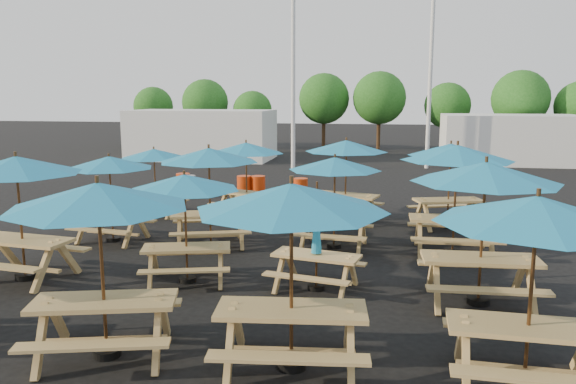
% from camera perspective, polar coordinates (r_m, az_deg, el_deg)
% --- Properties ---
extents(ground, '(120.00, 120.00, 0.00)m').
position_cam_1_polar(ground, '(13.67, -1.12, -5.61)').
color(ground, black).
rests_on(ground, ground).
extents(picnic_unit_1, '(2.75, 2.75, 2.49)m').
position_cam_1_polar(picnic_unit_1, '(12.07, -25.86, 1.93)').
color(picnic_unit_1, tan).
rests_on(picnic_unit_1, ground).
extents(picnic_unit_2, '(2.36, 2.36, 2.17)m').
position_cam_1_polar(picnic_unit_2, '(14.53, -17.69, 2.49)').
color(picnic_unit_2, tan).
rests_on(picnic_unit_2, ground).
extents(picnic_unit_3, '(2.22, 2.22, 2.06)m').
position_cam_1_polar(picnic_unit_3, '(17.44, -13.46, 3.50)').
color(picnic_unit_3, tan).
rests_on(picnic_unit_3, ground).
extents(picnic_unit_4, '(3.05, 3.05, 2.50)m').
position_cam_1_polar(picnic_unit_4, '(7.97, -18.72, -1.14)').
color(picnic_unit_4, tan).
rests_on(picnic_unit_4, ground).
extents(picnic_unit_5, '(2.65, 2.65, 2.16)m').
position_cam_1_polar(picnic_unit_5, '(10.92, -10.47, 0.47)').
color(picnic_unit_5, tan).
rests_on(picnic_unit_5, ground).
extents(picnic_unit_6, '(3.02, 3.02, 2.41)m').
position_cam_1_polar(picnic_unit_6, '(13.56, -8.04, 3.27)').
color(picnic_unit_6, tan).
rests_on(picnic_unit_6, ground).
extents(picnic_unit_7, '(2.90, 2.90, 2.27)m').
position_cam_1_polar(picnic_unit_7, '(16.70, -4.28, 4.13)').
color(picnic_unit_7, tan).
rests_on(picnic_unit_7, ground).
extents(picnic_unit_8, '(2.81, 2.81, 2.55)m').
position_cam_1_polar(picnic_unit_8, '(7.20, 0.35, -1.43)').
color(picnic_unit_8, tan).
rests_on(picnic_unit_8, ground).
extents(picnic_unit_9, '(1.87, 1.71, 2.07)m').
position_cam_1_polar(picnic_unit_9, '(10.55, 2.91, -5.50)').
color(picnic_unit_9, tan).
rests_on(picnic_unit_9, ground).
extents(picnic_unit_10, '(2.39, 2.39, 2.21)m').
position_cam_1_polar(picnic_unit_10, '(13.28, 4.78, 2.44)').
color(picnic_unit_10, tan).
rests_on(picnic_unit_10, ground).
extents(picnic_unit_11, '(2.95, 2.95, 2.38)m').
position_cam_1_polar(picnic_unit_11, '(16.20, 5.93, 4.28)').
color(picnic_unit_11, tan).
rests_on(picnic_unit_11, ground).
extents(picnic_unit_12, '(2.54, 2.54, 2.47)m').
position_cam_1_polar(picnic_unit_12, '(7.34, 23.94, -2.57)').
color(picnic_unit_12, tan).
rests_on(picnic_unit_12, ground).
extents(picnic_unit_13, '(2.65, 2.65, 2.54)m').
position_cam_1_polar(picnic_unit_13, '(10.10, 19.42, 1.24)').
color(picnic_unit_13, tan).
rests_on(picnic_unit_13, ground).
extents(picnic_unit_14, '(2.59, 2.59, 2.55)m').
position_cam_1_polar(picnic_unit_14, '(13.24, 16.80, 3.32)').
color(picnic_unit_14, tan).
rests_on(picnic_unit_14, ground).
extents(picnic_unit_15, '(2.92, 2.92, 2.35)m').
position_cam_1_polar(picnic_unit_15, '(16.00, 16.19, 3.77)').
color(picnic_unit_15, tan).
rests_on(picnic_unit_15, ground).
extents(waste_bin_0, '(0.50, 0.50, 0.81)m').
position_cam_1_polar(waste_bin_0, '(20.94, -10.59, 0.77)').
color(waste_bin_0, red).
rests_on(waste_bin_0, ground).
extents(waste_bin_1, '(0.50, 0.50, 0.81)m').
position_cam_1_polar(waste_bin_1, '(20.37, -10.04, 0.53)').
color(waste_bin_1, gray).
rests_on(waste_bin_1, ground).
extents(waste_bin_2, '(0.50, 0.50, 0.81)m').
position_cam_1_polar(waste_bin_2, '(20.03, -4.48, 0.50)').
color(waste_bin_2, red).
rests_on(waste_bin_2, ground).
extents(waste_bin_3, '(0.50, 0.50, 0.81)m').
position_cam_1_polar(waste_bin_3, '(19.98, -3.05, 0.50)').
color(waste_bin_3, red).
rests_on(waste_bin_3, ground).
extents(waste_bin_4, '(0.50, 0.50, 0.81)m').
position_cam_1_polar(waste_bin_4, '(19.39, 1.28, 0.22)').
color(waste_bin_4, red).
rests_on(waste_bin_4, ground).
extents(mast_0, '(0.20, 0.20, 12.00)m').
position_cam_1_polar(mast_0, '(27.41, 0.54, 14.76)').
color(mast_0, silver).
rests_on(mast_0, ground).
extents(mast_1, '(0.20, 0.20, 12.00)m').
position_cam_1_polar(mast_1, '(29.08, 14.38, 14.18)').
color(mast_1, silver).
rests_on(mast_1, ground).
extents(event_tent_0, '(8.00, 4.00, 2.80)m').
position_cam_1_polar(event_tent_0, '(32.76, -8.73, 5.78)').
color(event_tent_0, silver).
rests_on(event_tent_0, ground).
extents(event_tent_1, '(7.00, 4.00, 2.60)m').
position_cam_1_polar(event_tent_1, '(32.64, 21.59, 5.02)').
color(event_tent_1, silver).
rests_on(event_tent_1, ground).
extents(tree_0, '(2.80, 2.80, 4.24)m').
position_cam_1_polar(tree_0, '(41.65, -13.53, 8.43)').
color(tree_0, '#382314').
rests_on(tree_0, ground).
extents(tree_1, '(3.11, 3.11, 4.72)m').
position_cam_1_polar(tree_1, '(38.84, -8.42, 8.99)').
color(tree_1, '#382314').
rests_on(tree_1, ground).
extents(tree_2, '(2.59, 2.59, 3.93)m').
position_cam_1_polar(tree_2, '(37.67, -3.63, 8.25)').
color(tree_2, '#382314').
rests_on(tree_2, ground).
extents(tree_3, '(3.36, 3.36, 5.09)m').
position_cam_1_polar(tree_3, '(37.88, 3.67, 9.44)').
color(tree_3, '#382314').
rests_on(tree_3, ground).
extents(tree_4, '(3.41, 3.41, 5.17)m').
position_cam_1_polar(tree_4, '(37.18, 9.27, 9.41)').
color(tree_4, '#382314').
rests_on(tree_4, ground).
extents(tree_5, '(2.94, 2.94, 4.45)m').
position_cam_1_polar(tree_5, '(37.77, 15.90, 8.43)').
color(tree_5, '#382314').
rests_on(tree_5, ground).
extents(tree_6, '(3.38, 3.38, 5.13)m').
position_cam_1_polar(tree_6, '(36.62, 22.53, 8.75)').
color(tree_6, '#382314').
rests_on(tree_6, ground).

